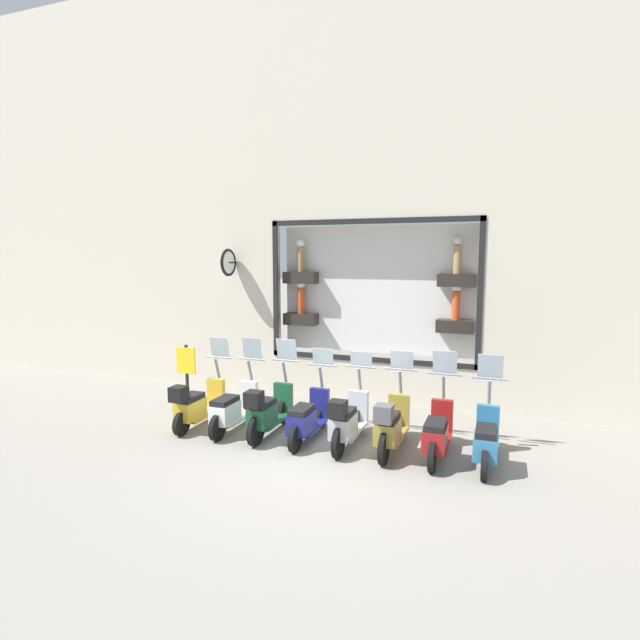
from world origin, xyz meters
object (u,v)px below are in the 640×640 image
scooter_navy_4 (307,418)px  shop_sign_post (187,378)px  scooter_yellow_7 (197,404)px  scooter_white_6 (233,409)px  scooter_red_1 (437,433)px  scooter_silver_3 (347,421)px  scooter_olive_2 (391,426)px  scooter_green_5 (268,411)px  scooter_teal_0 (486,440)px

scooter_navy_4 → shop_sign_post: (0.49, 2.91, 0.38)m
scooter_yellow_7 → scooter_white_6: bearing=-84.9°
scooter_red_1 → scooter_silver_3: scooter_red_1 is taller
scooter_navy_4 → scooter_white_6: size_ratio=1.00×
scooter_navy_4 → shop_sign_post: scooter_navy_4 is taller
scooter_olive_2 → scooter_navy_4: 1.54m
scooter_red_1 → scooter_silver_3: 1.54m
scooter_green_5 → scooter_white_6: (0.05, 0.77, -0.06)m
shop_sign_post → scooter_olive_2: bearing=-97.0°
scooter_teal_0 → scooter_yellow_7: bearing=90.7°
scooter_navy_4 → scooter_red_1: bearing=-89.9°
shop_sign_post → scooter_red_1: bearing=-95.4°
scooter_olive_2 → scooter_silver_3: size_ratio=1.00×
scooter_teal_0 → scooter_navy_4: (-0.00, 3.08, -0.00)m
scooter_yellow_7 → shop_sign_post: size_ratio=1.19×
scooter_olive_2 → scooter_green_5: (0.00, 2.31, 0.00)m
scooter_teal_0 → scooter_navy_4: size_ratio=1.00×
scooter_yellow_7 → scooter_silver_3: bearing=-89.8°
scooter_silver_3 → scooter_green_5: scooter_green_5 is taller
scooter_olive_2 → scooter_navy_4: bearing=88.1°
scooter_green_5 → shop_sign_post: 2.23m
scooter_yellow_7 → scooter_green_5: bearing=-89.4°
shop_sign_post → scooter_green_5: bearing=-104.2°
scooter_red_1 → shop_sign_post: bearing=84.6°
scooter_red_1 → scooter_navy_4: size_ratio=1.00×
scooter_red_1 → scooter_white_6: scooter_white_6 is taller
scooter_navy_4 → scooter_white_6: scooter_white_6 is taller
scooter_silver_3 → shop_sign_post: (0.55, 3.68, 0.32)m
scooter_white_6 → scooter_silver_3: bearing=-91.5°
scooter_red_1 → shop_sign_post: 5.25m
scooter_white_6 → shop_sign_post: bearing=70.4°
scooter_olive_2 → scooter_yellow_7: size_ratio=1.01×
scooter_olive_2 → scooter_white_6: scooter_white_6 is taller
scooter_olive_2 → scooter_yellow_7: 3.85m
scooter_yellow_7 → scooter_red_1: bearing=-89.1°
scooter_olive_2 → shop_sign_post: (0.54, 4.45, 0.32)m
scooter_red_1 → scooter_navy_4: (-0.01, 2.31, -0.01)m
scooter_olive_2 → scooter_teal_0: bearing=-88.0°
scooter_navy_4 → shop_sign_post: 2.98m
scooter_red_1 → shop_sign_post: (0.49, 5.22, 0.37)m
scooter_green_5 → scooter_white_6: scooter_green_5 is taller
scooter_silver_3 → scooter_yellow_7: 3.08m
scooter_olive_2 → scooter_white_6: bearing=89.0°
scooter_white_6 → shop_sign_post: (0.49, 1.37, 0.37)m
scooter_white_6 → scooter_yellow_7: scooter_white_6 is taller
scooter_teal_0 → scooter_red_1: (0.00, 0.77, 0.01)m
scooter_olive_2 → scooter_green_5: size_ratio=1.00×
scooter_teal_0 → shop_sign_post: bearing=85.3°
scooter_yellow_7 → scooter_olive_2: bearing=-89.8°
scooter_silver_3 → shop_sign_post: size_ratio=1.20×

